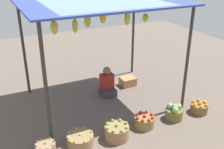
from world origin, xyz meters
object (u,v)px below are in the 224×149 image
Objects in this scene: basket_limes at (80,140)px; basket_green_apples at (117,132)px; basket_oranges at (199,108)px; basket_cabbages at (174,112)px; basket_red_tomatoes at (144,121)px; wooden_crate_near_vendor at (128,81)px; vendor_person at (107,84)px.

basket_limes is 0.75m from basket_green_apples.
basket_limes is 2.93m from basket_oranges.
basket_limes is at bearing 171.08° from basket_green_apples.
basket_oranges is (0.71, -0.04, -0.05)m from basket_cabbages.
basket_red_tomatoes is (0.72, 0.10, -0.02)m from basket_green_apples.
basket_green_apples is (0.74, -0.12, 0.03)m from basket_limes.
basket_oranges is 0.98× the size of wooden_crate_near_vendor.
wooden_crate_near_vendor is (2.12, 1.93, 0.00)m from basket_limes.
basket_green_apples is at bearing -124.10° from wooden_crate_near_vendor.
basket_cabbages is 0.98× the size of basket_oranges.
basket_oranges is (2.93, -0.09, 0.00)m from basket_limes.
basket_oranges is at bearing -48.56° from vendor_person.
vendor_person is at bearing 131.44° from basket_oranges.
basket_oranges reaches higher than wooden_crate_near_vendor.
basket_limes is at bearing 178.26° from basket_oranges.
vendor_person is at bearing 93.13° from basket_red_tomatoes.
wooden_crate_near_vendor is (-0.81, 2.02, -0.00)m from basket_oranges.
basket_cabbages is at bearing 2.54° from basket_green_apples.
basket_red_tomatoes is at bearing -108.90° from wooden_crate_near_vendor.
vendor_person reaches higher than wooden_crate_near_vendor.
basket_green_apples is (-0.63, -1.80, -0.15)m from vendor_person.
basket_limes is 1.46m from basket_red_tomatoes.
basket_oranges is at bearing -1.74° from basket_limes.
basket_limes reaches higher than wooden_crate_near_vendor.
basket_cabbages is at bearing -2.75° from basket_red_tomatoes.
basket_green_apples is at bearing -179.30° from basket_oranges.
basket_oranges is at bearing -68.16° from wooden_crate_near_vendor.
basket_cabbages is (2.22, -0.05, 0.05)m from basket_limes.
basket_oranges is at bearing -2.93° from basket_red_tomatoes.
basket_cabbages reaches higher than basket_red_tomatoes.
basket_oranges is (1.47, -0.08, -0.01)m from basket_red_tomatoes.
wooden_crate_near_vendor is (1.38, 2.04, -0.03)m from basket_green_apples.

